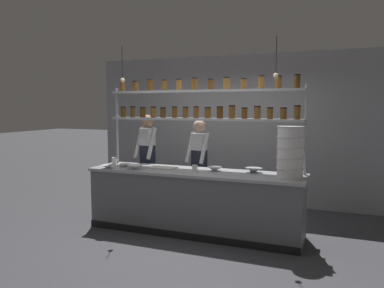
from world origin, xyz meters
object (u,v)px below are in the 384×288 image
(prep_bowl_far_left, at_px, (254,170))
(serving_cup_by_board, at_px, (114,161))
(container_stack, at_px, (290,152))
(serving_cup_front, at_px, (195,169))
(chef_center, at_px, (199,161))
(prep_bowl_center_back, at_px, (108,167))
(prep_bowl_center_front, at_px, (125,165))
(prep_bowl_near_left, at_px, (215,169))
(cutting_board, at_px, (163,168))
(chef_left, at_px, (147,156))
(spice_shelf_unit, at_px, (203,107))
(prep_bowl_near_right, at_px, (135,167))

(prep_bowl_far_left, distance_m, serving_cup_by_board, 2.32)
(container_stack, xyz_separation_m, serving_cup_front, (-1.32, -0.08, -0.29))
(chef_center, xyz_separation_m, prep_bowl_center_back, (-1.08, -1.08, 0.01))
(prep_bowl_center_front, relative_size, serving_cup_by_board, 1.59)
(prep_bowl_near_left, bearing_deg, cutting_board, -174.93)
(chef_left, distance_m, prep_bowl_center_front, 0.73)
(chef_center, bearing_deg, spice_shelf_unit, -48.12)
(container_stack, bearing_deg, chef_left, 164.26)
(cutting_board, height_order, prep_bowl_center_back, prep_bowl_center_back)
(serving_cup_front, xyz_separation_m, serving_cup_by_board, (-1.52, 0.25, 0.00))
(spice_shelf_unit, distance_m, prep_bowl_near_right, 1.37)
(chef_left, distance_m, cutting_board, 0.90)
(cutting_board, height_order, prep_bowl_far_left, prep_bowl_far_left)
(prep_bowl_center_front, height_order, serving_cup_by_board, serving_cup_by_board)
(serving_cup_front, relative_size, serving_cup_by_board, 0.97)
(container_stack, distance_m, prep_bowl_near_right, 2.28)
(prep_bowl_center_front, relative_size, prep_bowl_near_right, 0.73)
(prep_bowl_near_left, height_order, serving_cup_by_board, serving_cup_by_board)
(prep_bowl_far_left, bearing_deg, prep_bowl_center_front, -173.33)
(chef_left, relative_size, prep_bowl_near_left, 7.89)
(cutting_board, xyz_separation_m, prep_bowl_center_front, (-0.62, -0.08, 0.01))
(chef_left, xyz_separation_m, serving_cup_by_board, (-0.33, -0.54, -0.02))
(chef_center, bearing_deg, prep_bowl_far_left, -14.53)
(container_stack, bearing_deg, cutting_board, 178.20)
(chef_center, xyz_separation_m, container_stack, (1.60, -0.82, 0.32))
(serving_cup_by_board, bearing_deg, prep_bowl_center_front, -30.81)
(prep_bowl_near_right, distance_m, serving_cup_front, 0.93)
(cutting_board, relative_size, serving_cup_front, 3.76)
(serving_cup_front, bearing_deg, prep_bowl_near_left, 41.78)
(chef_left, bearing_deg, serving_cup_by_board, -109.30)
(prep_bowl_near_left, height_order, prep_bowl_center_front, prep_bowl_near_left)
(spice_shelf_unit, xyz_separation_m, container_stack, (1.37, -0.36, -0.58))
(spice_shelf_unit, height_order, prep_bowl_near_right, spice_shelf_unit)
(prep_bowl_center_front, xyz_separation_m, serving_cup_front, (1.19, -0.06, 0.03))
(chef_left, bearing_deg, prep_bowl_near_left, -9.98)
(prep_bowl_near_left, bearing_deg, chef_left, 157.94)
(container_stack, bearing_deg, serving_cup_front, -176.64)
(prep_bowl_far_left, bearing_deg, spice_shelf_unit, 169.59)
(prep_bowl_center_back, height_order, prep_bowl_near_right, prep_bowl_near_right)
(chef_left, distance_m, serving_cup_front, 1.43)
(container_stack, relative_size, serving_cup_by_board, 6.31)
(cutting_board, bearing_deg, chef_center, 68.62)
(chef_left, relative_size, serving_cup_by_board, 15.76)
(spice_shelf_unit, bearing_deg, chef_center, 116.53)
(container_stack, bearing_deg, prep_bowl_far_left, 158.36)
(chef_left, xyz_separation_m, serving_cup_front, (1.20, -0.79, -0.03))
(chef_center, relative_size, prep_bowl_far_left, 6.70)
(prep_bowl_center_front, distance_m, prep_bowl_center_back, 0.29)
(chef_left, relative_size, prep_bowl_far_left, 7.03)
(prep_bowl_center_back, relative_size, serving_cup_by_board, 1.85)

